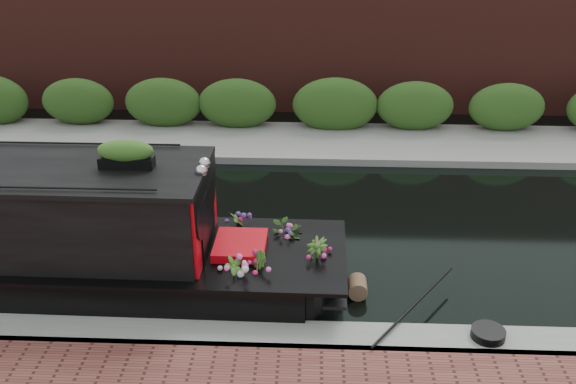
{
  "coord_description": "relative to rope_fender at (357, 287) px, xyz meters",
  "views": [
    {
      "loc": [
        1.79,
        -10.29,
        5.81
      ],
      "look_at": [
        1.38,
        -0.6,
        1.08
      ],
      "focal_mm": 40.0,
      "sensor_mm": 36.0,
      "label": 1
    }
  ],
  "objects": [
    {
      "name": "rope_fender",
      "position": [
        0.0,
        0.0,
        0.0
      ],
      "size": [
        0.3,
        0.37,
        0.3
      ],
      "primitive_type": "cylinder",
      "rotation": [
        1.57,
        0.0,
        0.0
      ],
      "color": "brown",
      "rests_on": "ground"
    },
    {
      "name": "near_bank_coping",
      "position": [
        -2.51,
        -1.31,
        -0.15
      ],
      "size": [
        40.0,
        0.6,
        0.5
      ],
      "primitive_type": "cube",
      "color": "gray",
      "rests_on": "ground"
    },
    {
      "name": "coiled_mooring_rope",
      "position": [
        1.68,
        -1.27,
        0.16
      ],
      "size": [
        0.46,
        0.46,
        0.12
      ],
      "primitive_type": "cylinder",
      "color": "black",
      "rests_on": "near_bank_coping"
    },
    {
      "name": "far_bank_path",
      "position": [
        -2.51,
        6.19,
        -0.15
      ],
      "size": [
        40.0,
        2.4,
        0.34
      ],
      "primitive_type": "cube",
      "color": "gray",
      "rests_on": "ground"
    },
    {
      "name": "ground",
      "position": [
        -2.51,
        1.99,
        -0.15
      ],
      "size": [
        80.0,
        80.0,
        0.0
      ],
      "primitive_type": "plane",
      "color": "black",
      "rests_on": "ground"
    },
    {
      "name": "far_hedge",
      "position": [
        -2.51,
        7.09,
        -0.15
      ],
      "size": [
        40.0,
        1.1,
        2.8
      ],
      "primitive_type": "cube",
      "color": "#2A4E1A",
      "rests_on": "ground"
    },
    {
      "name": "far_brick_wall",
      "position": [
        -2.51,
        9.19,
        -0.15
      ],
      "size": [
        40.0,
        1.0,
        8.0
      ],
      "primitive_type": "cube",
      "color": "#51211B",
      "rests_on": "ground"
    }
  ]
}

